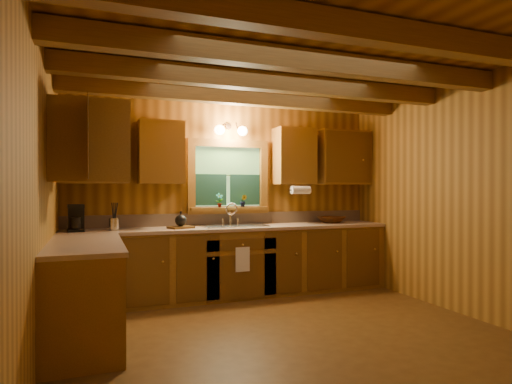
{
  "coord_description": "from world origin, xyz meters",
  "views": [
    {
      "loc": [
        -1.71,
        -3.75,
        1.39
      ],
      "look_at": [
        0.0,
        0.8,
        1.35
      ],
      "focal_mm": 30.43,
      "sensor_mm": 36.0,
      "label": 1
    }
  ],
  "objects_px": {
    "wicker_basket": "(331,220)",
    "sink": "(234,230)",
    "cutting_board": "(181,227)",
    "coffee_maker": "(76,218)"
  },
  "relations": [
    {
      "from": "wicker_basket",
      "to": "sink",
      "type": "bearing_deg",
      "value": -177.47
    },
    {
      "from": "sink",
      "to": "cutting_board",
      "type": "relative_size",
      "value": 2.89
    },
    {
      "from": "sink",
      "to": "coffee_maker",
      "type": "xyz_separation_m",
      "value": [
        -1.9,
        -0.01,
        0.2
      ]
    },
    {
      "from": "sink",
      "to": "wicker_basket",
      "type": "relative_size",
      "value": 2.27
    },
    {
      "from": "sink",
      "to": "coffee_maker",
      "type": "height_order",
      "value": "coffee_maker"
    },
    {
      "from": "sink",
      "to": "wicker_basket",
      "type": "distance_m",
      "value": 1.49
    },
    {
      "from": "cutting_board",
      "to": "sink",
      "type": "bearing_deg",
      "value": -15.14
    },
    {
      "from": "sink",
      "to": "wicker_basket",
      "type": "xyz_separation_m",
      "value": [
        1.48,
        0.07,
        0.09
      ]
    },
    {
      "from": "sink",
      "to": "wicker_basket",
      "type": "bearing_deg",
      "value": 2.53
    },
    {
      "from": "coffee_maker",
      "to": "cutting_board",
      "type": "height_order",
      "value": "coffee_maker"
    }
  ]
}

